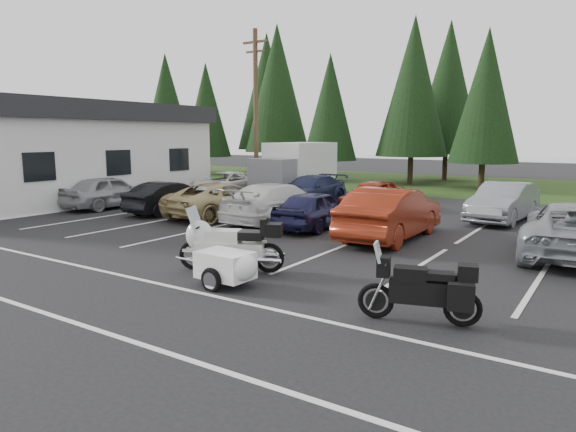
# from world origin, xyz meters

# --- Properties ---
(ground) EXTENTS (120.00, 120.00, 0.00)m
(ground) POSITION_xyz_m (0.00, 0.00, 0.00)
(ground) COLOR black
(ground) RESTS_ON ground
(grass_strip) EXTENTS (80.00, 16.00, 0.01)m
(grass_strip) POSITION_xyz_m (0.00, 24.00, 0.01)
(grass_strip) COLOR #203510
(grass_strip) RESTS_ON ground
(building) EXTENTS (10.60, 15.60, 4.90)m
(building) POSITION_xyz_m (-18.00, 4.00, 2.45)
(building) COLOR white
(building) RESTS_ON ground
(utility_pole) EXTENTS (1.60, 0.26, 9.00)m
(utility_pole) POSITION_xyz_m (-10.00, 12.00, 4.70)
(utility_pole) COLOR #473321
(utility_pole) RESTS_ON ground
(box_truck) EXTENTS (2.40, 5.60, 2.90)m
(box_truck) POSITION_xyz_m (-8.00, 12.50, 1.45)
(box_truck) COLOR silver
(box_truck) RESTS_ON ground
(stall_markings) EXTENTS (32.00, 16.00, 0.01)m
(stall_markings) POSITION_xyz_m (0.00, 2.00, 0.00)
(stall_markings) COLOR silver
(stall_markings) RESTS_ON ground
(conifer_0) EXTENTS (4.58, 4.58, 10.66)m
(conifer_0) POSITION_xyz_m (-28.00, 22.50, 6.23)
(conifer_0) COLOR #332316
(conifer_0) RESTS_ON ground
(conifer_1) EXTENTS (3.96, 3.96, 9.22)m
(conifer_1) POSITION_xyz_m (-22.00, 21.20, 5.39)
(conifer_1) COLOR #332316
(conifer_1) RESTS_ON ground
(conifer_2) EXTENTS (5.10, 5.10, 11.89)m
(conifer_2) POSITION_xyz_m (-16.00, 22.80, 6.95)
(conifer_2) COLOR #332316
(conifer_2) RESTS_ON ground
(conifer_3) EXTENTS (3.87, 3.87, 9.02)m
(conifer_3) POSITION_xyz_m (-10.50, 21.40, 5.27)
(conifer_3) COLOR #332316
(conifer_3) RESTS_ON ground
(conifer_4) EXTENTS (4.80, 4.80, 11.17)m
(conifer_4) POSITION_xyz_m (-5.00, 22.90, 6.53)
(conifer_4) COLOR #332316
(conifer_4) RESTS_ON ground
(conifer_5) EXTENTS (4.14, 4.14, 9.63)m
(conifer_5) POSITION_xyz_m (0.00, 21.60, 5.63)
(conifer_5) COLOR #332316
(conifer_5) RESTS_ON ground
(conifer_back_a) EXTENTS (5.28, 5.28, 12.30)m
(conifer_back_a) POSITION_xyz_m (-20.00, 27.00, 7.19)
(conifer_back_a) COLOR #332316
(conifer_back_a) RESTS_ON ground
(conifer_back_b) EXTENTS (4.97, 4.97, 11.58)m
(conifer_back_b) POSITION_xyz_m (-4.00, 27.50, 6.77)
(conifer_back_b) COLOR #332316
(conifer_back_b) RESTS_ON ground
(car_near_0) EXTENTS (1.79, 4.40, 1.50)m
(car_near_0) POSITION_xyz_m (-12.27, 3.82, 0.75)
(car_near_0) COLOR #99999D
(car_near_0) RESTS_ON ground
(car_near_1) EXTENTS (1.43, 4.09, 1.35)m
(car_near_1) POSITION_xyz_m (-8.78, 4.22, 0.67)
(car_near_1) COLOR black
(car_near_1) RESTS_ON ground
(car_near_2) EXTENTS (2.81, 5.28, 1.41)m
(car_near_2) POSITION_xyz_m (-6.14, 4.63, 0.71)
(car_near_2) COLOR tan
(car_near_2) RESTS_ON ground
(car_near_3) EXTENTS (2.30, 5.32, 1.52)m
(car_near_3) POSITION_xyz_m (-3.46, 4.66, 0.76)
(car_near_3) COLOR silver
(car_near_3) RESTS_ON ground
(car_near_4) EXTENTS (1.77, 4.07, 1.37)m
(car_near_4) POSITION_xyz_m (-1.77, 4.49, 0.68)
(car_near_4) COLOR #18183C
(car_near_4) RESTS_ON ground
(car_near_5) EXTENTS (1.80, 5.03, 1.65)m
(car_near_5) POSITION_xyz_m (1.24, 4.13, 0.83)
(car_near_5) COLOR maroon
(car_near_5) RESTS_ON ground
(car_near_6) EXTENTS (2.90, 5.54, 1.49)m
(car_near_6) POSITION_xyz_m (6.31, 4.54, 0.74)
(car_near_6) COLOR gray
(car_near_6) RESTS_ON ground
(car_far_0) EXTENTS (2.49, 4.93, 1.34)m
(car_far_0) POSITION_xyz_m (-10.80, 10.21, 0.67)
(car_far_0) COLOR white
(car_far_0) RESTS_ON ground
(car_far_1) EXTENTS (2.18, 4.81, 1.37)m
(car_far_1) POSITION_xyz_m (-5.35, 10.06, 0.68)
(car_far_1) COLOR #1A1F42
(car_far_1) RESTS_ON ground
(car_far_2) EXTENTS (1.96, 4.11, 1.36)m
(car_far_2) POSITION_xyz_m (-1.91, 9.76, 0.68)
(car_far_2) COLOR #9D2313
(car_far_2) RESTS_ON ground
(car_far_3) EXTENTS (2.00, 4.66, 1.49)m
(car_far_3) POSITION_xyz_m (3.53, 9.72, 0.75)
(car_far_3) COLOR slate
(car_far_3) RESTS_ON ground
(touring_motorcycle) EXTENTS (2.99, 2.02, 1.60)m
(touring_motorcycle) POSITION_xyz_m (-0.45, -1.78, 0.80)
(touring_motorcycle) COLOR silver
(touring_motorcycle) RESTS_ON ground
(cargo_trailer) EXTENTS (1.74, 1.02, 0.79)m
(cargo_trailer) POSITION_xyz_m (0.24, -2.81, 0.39)
(cargo_trailer) COLOR white
(cargo_trailer) RESTS_ON ground
(adventure_motorcycle) EXTENTS (2.48, 1.45, 1.43)m
(adventure_motorcycle) POSITION_xyz_m (4.51, -2.65, 0.71)
(adventure_motorcycle) COLOR black
(adventure_motorcycle) RESTS_ON ground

